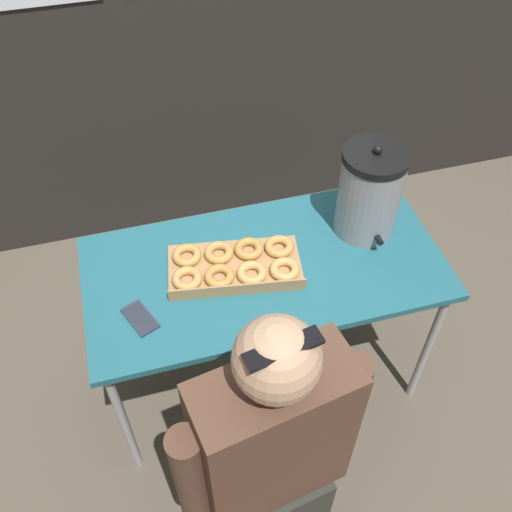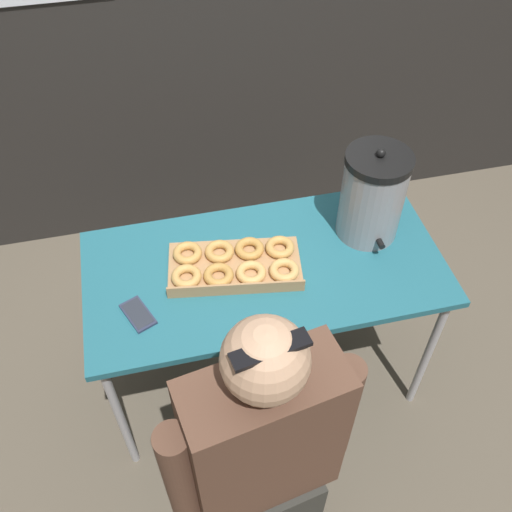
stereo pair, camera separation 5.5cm
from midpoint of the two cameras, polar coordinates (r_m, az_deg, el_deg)
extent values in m
plane|color=brown|center=(2.66, 1.30, -11.52)|extent=(12.00, 12.00, 0.00)
cube|color=#236675|center=(2.07, 1.63, -1.24)|extent=(1.29, 0.64, 0.03)
cylinder|color=#ADADB2|center=(2.20, -12.65, -15.58)|extent=(0.03, 0.03, 0.71)
cylinder|color=#ADADB2|center=(2.39, 17.42, -9.39)|extent=(0.03, 0.03, 0.71)
cylinder|color=#ADADB2|center=(2.51, -13.62, -4.45)|extent=(0.03, 0.03, 0.71)
cylinder|color=#ADADB2|center=(2.67, 12.58, 0.15)|extent=(0.03, 0.03, 0.71)
cube|color=tan|center=(2.04, -1.36, -1.03)|extent=(0.51, 0.32, 0.02)
cube|color=tan|center=(1.95, -1.18, -3.19)|extent=(0.47, 0.08, 0.04)
torus|color=tan|center=(1.99, -6.18, -2.06)|extent=(0.12, 0.12, 0.03)
torus|color=#CC9347|center=(1.99, -2.96, -1.93)|extent=(0.14, 0.14, 0.03)
torus|color=#E5AD60|center=(1.99, 0.30, -1.70)|extent=(0.15, 0.15, 0.03)
torus|color=#E4AC60|center=(2.00, 3.63, -1.45)|extent=(0.15, 0.15, 0.03)
torus|color=tan|center=(2.07, -6.11, 0.28)|extent=(0.11, 0.11, 0.03)
torus|color=tan|center=(2.06, -2.91, 0.44)|extent=(0.13, 0.13, 0.03)
torus|color=#CC9447|center=(2.07, 0.11, 0.73)|extent=(0.15, 0.15, 0.03)
torus|color=tan|center=(2.08, 3.17, 0.87)|extent=(0.13, 0.13, 0.03)
cylinder|color=#939399|center=(2.11, 12.25, 5.65)|extent=(0.23, 0.23, 0.32)
cylinder|color=black|center=(2.00, 13.05, 9.37)|extent=(0.24, 0.24, 0.03)
sphere|color=black|center=(1.99, 13.19, 9.99)|extent=(0.03, 0.03, 0.03)
cylinder|color=black|center=(2.11, 12.98, 1.40)|extent=(0.02, 0.06, 0.02)
cube|color=#2D334C|center=(1.95, -10.92, -5.75)|extent=(0.12, 0.16, 0.01)
cube|color=#2D333D|center=(1.94, -10.94, -5.65)|extent=(0.10, 0.14, 0.00)
cube|color=#33332D|center=(2.18, 1.40, -23.39)|extent=(0.39, 0.30, 0.46)
cube|color=brown|center=(1.69, 1.74, -17.64)|extent=(0.47, 0.27, 0.60)
sphere|color=tan|center=(1.33, 2.14, -10.39)|extent=(0.21, 0.21, 0.21)
cube|color=black|center=(1.24, 2.76, -9.33)|extent=(0.19, 0.08, 0.01)
cylinder|color=brown|center=(1.77, 9.33, -15.01)|extent=(0.10, 0.10, 0.48)
cylinder|color=brown|center=(1.68, -6.58, -20.94)|extent=(0.10, 0.10, 0.48)
camera|label=1|loc=(0.03, -89.21, 0.88)|focal=40.00mm
camera|label=2|loc=(0.03, 90.79, -0.88)|focal=40.00mm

